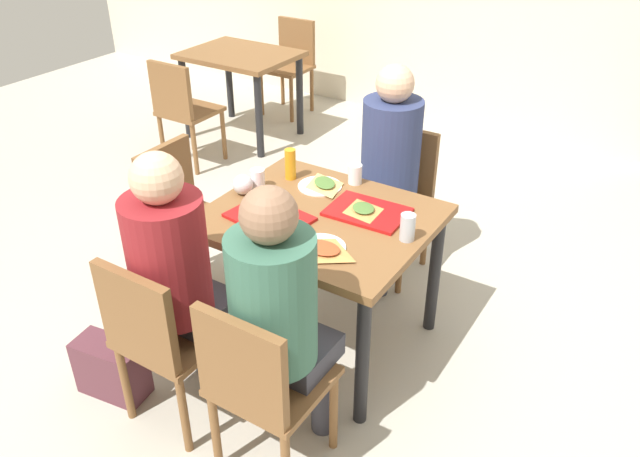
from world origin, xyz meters
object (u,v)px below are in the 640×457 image
Objects in this scene: main_table at (320,233)px; condiment_bottle at (290,164)px; person_far_side at (387,160)px; handbag at (111,368)px; pizza_slice_b at (363,209)px; person_in_red at (177,267)px; plastic_cup_a at (355,174)px; background_table at (241,67)px; tray_red_near at (269,217)px; foil_bundle at (243,184)px; pizza_slice_a at (263,213)px; plastic_cup_c at (258,179)px; soda_can at (408,227)px; pizza_slice_d at (322,249)px; paper_plate_near_edge at (320,248)px; chair_left_end at (182,209)px; paper_plate_center at (320,186)px; person_in_brown_jacket at (279,310)px; pizza_slice_c at (325,184)px; chair_far_side at (396,191)px; chair_near_right at (259,382)px; tray_red_far at (367,212)px; plastic_cup_b at (277,244)px; chair_near_left at (160,334)px; background_chair_near at (182,106)px; background_chair_far at (291,59)px.

condiment_bottle is at bearing 144.00° from main_table.
person_far_side reaches higher than handbag.
person_in_red is at bearing -117.65° from pizza_slice_b.
plastic_cup_a is (-0.19, 0.25, 0.03)m from pizza_slice_b.
person_far_side is 1.39× the size of background_table.
tray_red_near is 0.29m from foil_bundle.
pizza_slice_a is at bearing -72.92° from condiment_bottle.
tray_red_near is 3.60× the size of plastic_cup_c.
pizza_slice_d is at bearing -132.10° from soda_can.
chair_left_end is at bearing 167.08° from paper_plate_near_edge.
handbag is at bearing -71.02° from chair_left_end.
pizza_slice_d reaches higher than paper_plate_center.
person_in_brown_jacket reaches higher than chair_left_end.
main_table is at bearing 40.66° from tray_red_near.
person_in_brown_jacket is 1.09m from condiment_bottle.
soda_can is at bearing 2.89° from main_table.
pizza_slice_b is at bearing -21.35° from paper_plate_center.
soda_can is (0.58, -0.22, 0.06)m from paper_plate_center.
person_far_side is at bearing 56.58° from plastic_cup_c.
background_table is at bearing 131.25° from tray_red_near.
pizza_slice_a is at bearing -100.10° from pizza_slice_c.
paper_plate_near_edge is at bearing 102.96° from person_in_brown_jacket.
person_in_red is 5.99× the size of pizza_slice_a.
background_table is at bearing 137.61° from paper_plate_center.
chair_far_side is 0.90m from plastic_cup_c.
plastic_cup_a is (0.86, 0.37, 0.29)m from chair_left_end.
chair_near_right is 1.25m from condiment_bottle.
soda_can is (0.43, -0.66, 0.05)m from person_far_side.
pizza_slice_d is at bearing -90.42° from tray_red_far.
person_in_brown_jacket is at bearing -43.88° from foil_bundle.
paper_plate_near_edge is 0.93× the size of pizza_slice_d.
main_table is at bearing -62.33° from pizza_slice_c.
soda_can is at bearing 44.01° from plastic_cup_b.
soda_can reaches higher than chair_near_left.
chair_near_right is 1.00× the size of background_chair_near.
handbag is (-0.40, -0.67, -0.61)m from pizza_slice_a.
main_table is 1.20× the size of chair_left_end.
plastic_cup_a is at bearing 64.36° from handbag.
background_table is at bearing 116.82° from handbag.
chair_near_left is 8.43× the size of plastic_cup_a.
chair_near_left is 3.81× the size of pizza_slice_b.
paper_plate_center is 0.62m from soda_can.
person_in_brown_jacket is 12.53× the size of plastic_cup_a.
person_in_red is 5.32× the size of pizza_slice_d.
background_table is at bearing 134.73° from condiment_bottle.
foil_bundle is (-0.10, -0.26, -0.03)m from condiment_bottle.
pizza_slice_a is 0.85× the size of pizza_slice_c.
condiment_bottle is 2.95m from background_chair_far.
pizza_slice_a is 2.75m from background_table.
person_in_brown_jacket reaches higher than plastic_cup_a.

